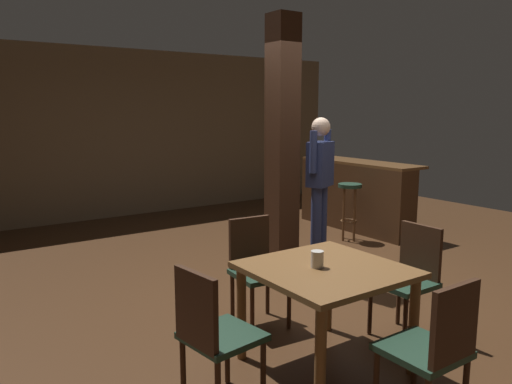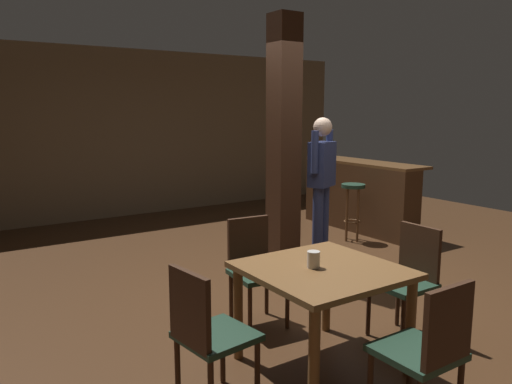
% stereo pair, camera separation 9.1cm
% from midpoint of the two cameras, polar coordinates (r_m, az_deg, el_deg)
% --- Properties ---
extents(ground_plane, '(10.80, 10.80, 0.00)m').
position_cam_midpoint_polar(ground_plane, '(5.27, 5.88, -10.67)').
color(ground_plane, '#422816').
extents(wall_back, '(8.00, 0.10, 2.80)m').
position_cam_midpoint_polar(wall_back, '(8.87, -13.31, 6.56)').
color(wall_back, '#756047').
rests_on(wall_back, ground_plane).
extents(pillar, '(0.28, 0.28, 2.80)m').
position_cam_midpoint_polar(pillar, '(5.44, 2.54, 5.12)').
color(pillar, '#382114').
rests_on(pillar, ground_plane).
extents(dining_table, '(0.99, 0.99, 0.73)m').
position_cam_midpoint_polar(dining_table, '(3.55, 7.24, -10.24)').
color(dining_table, brown).
rests_on(dining_table, ground_plane).
extents(chair_south, '(0.42, 0.42, 0.89)m').
position_cam_midpoint_polar(chair_south, '(3.06, 18.86, -16.37)').
color(chair_south, '#1E3828').
rests_on(chair_south, ground_plane).
extents(chair_north, '(0.46, 0.46, 0.89)m').
position_cam_midpoint_polar(chair_north, '(4.26, -0.63, -8.36)').
color(chair_north, '#1E3828').
rests_on(chair_north, ground_plane).
extents(chair_west, '(0.47, 0.47, 0.89)m').
position_cam_midpoint_polar(chair_west, '(3.09, -5.88, -15.55)').
color(chair_west, '#1E3828').
rests_on(chair_west, ground_plane).
extents(chair_east, '(0.42, 0.42, 0.89)m').
position_cam_midpoint_polar(chair_east, '(4.20, 16.58, -9.04)').
color(chair_east, '#1E3828').
rests_on(chair_east, ground_plane).
extents(napkin_cup, '(0.09, 0.09, 0.12)m').
position_cam_midpoint_polar(napkin_cup, '(3.49, 6.26, -7.64)').
color(napkin_cup, beige).
rests_on(napkin_cup, dining_table).
extents(standing_person, '(0.46, 0.32, 1.72)m').
position_cam_midpoint_polar(standing_person, '(5.68, 6.85, 1.21)').
color(standing_person, navy).
rests_on(standing_person, ground_plane).
extents(bar_counter, '(0.56, 2.02, 1.04)m').
position_cam_midpoint_polar(bar_counter, '(7.66, 10.88, -0.34)').
color(bar_counter, brown).
rests_on(bar_counter, ground_plane).
extents(bar_stool_near, '(0.32, 0.32, 0.79)m').
position_cam_midpoint_polar(bar_stool_near, '(7.01, 10.27, -0.77)').
color(bar_stool_near, '#1E3828').
rests_on(bar_stool_near, ground_plane).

